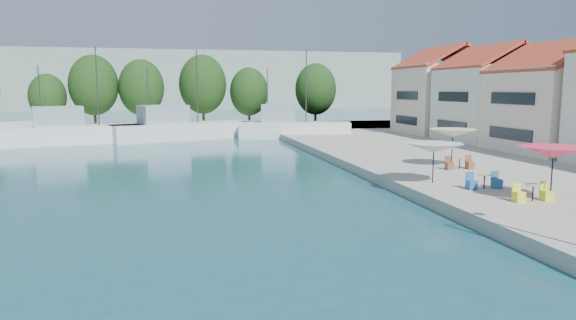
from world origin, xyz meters
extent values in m
cube|color=#B0AE9F|center=(22.00, 30.00, 0.30)|extent=(32.00, 92.00, 0.60)
cube|color=#B0AE9F|center=(-8.00, 67.00, 0.30)|extent=(90.00, 16.00, 0.60)
cube|color=#909E93|center=(-30.00, 160.00, 8.00)|extent=(180.00, 40.00, 16.00)
cube|color=#909E93|center=(40.00, 180.00, 6.00)|extent=(140.00, 40.00, 12.00)
cube|color=beige|center=(24.00, 33.00, 3.85)|extent=(8.60, 8.50, 6.50)
pyramid|color=#B93429|center=(24.00, 33.00, 8.90)|extent=(9.00, 8.80, 1.80)
cube|color=silver|center=(24.00, 42.00, 4.10)|extent=(8.00, 8.50, 7.00)
pyramid|color=#B93429|center=(24.00, 42.00, 9.40)|extent=(8.40, 8.80, 1.80)
cube|color=beige|center=(24.00, 51.00, 4.35)|extent=(8.60, 8.50, 7.50)
pyramid|color=#B93429|center=(24.00, 51.00, 9.90)|extent=(9.00, 8.80, 1.80)
cube|color=white|center=(-14.43, 54.06, 0.70)|extent=(15.82, 7.70, 2.20)
cube|color=#889CA8|center=(-16.65, 53.48, 2.80)|extent=(5.21, 4.12, 2.00)
cylinder|color=#2D2D2D|center=(-12.94, 54.45, 5.80)|extent=(0.12, 0.12, 8.00)
cylinder|color=#2D2D2D|center=(-18.13, 53.10, 4.80)|extent=(0.10, 0.10, 6.00)
cube|color=silver|center=(-4.25, 56.20, 0.70)|extent=(16.44, 9.72, 2.20)
cube|color=#889CA8|center=(-6.49, 55.32, 2.80)|extent=(5.64, 4.74, 2.00)
cylinder|color=#2D2D2D|center=(-2.76, 56.78, 5.80)|extent=(0.12, 0.12, 8.00)
cylinder|color=#2D2D2D|center=(-7.98, 54.73, 4.80)|extent=(0.10, 0.10, 6.00)
cube|color=silver|center=(7.97, 54.88, 0.70)|extent=(12.83, 6.24, 2.20)
cube|color=#889CA8|center=(6.17, 55.35, 2.80)|extent=(4.23, 3.34, 2.00)
cylinder|color=#2D2D2D|center=(9.17, 54.57, 5.80)|extent=(0.12, 0.12, 8.00)
cylinder|color=#2D2D2D|center=(4.96, 55.66, 4.80)|extent=(0.10, 0.10, 6.00)
cylinder|color=#3F2B19|center=(-21.13, 69.99, 2.13)|extent=(0.36, 0.36, 3.06)
ellipsoid|color=black|center=(-21.13, 69.99, 4.57)|extent=(4.64, 4.64, 5.80)
cylinder|color=#3F2B19|center=(-15.51, 70.29, 2.68)|extent=(0.36, 0.36, 4.16)
ellipsoid|color=black|center=(-15.51, 70.29, 6.01)|extent=(6.33, 6.33, 7.91)
cylinder|color=#3F2B19|center=(-9.48, 70.12, 2.56)|extent=(0.36, 0.36, 3.93)
ellipsoid|color=black|center=(-9.48, 70.12, 5.71)|extent=(5.97, 5.97, 7.47)
cylinder|color=#3F2B19|center=(-1.33, 70.75, 2.73)|extent=(0.36, 0.36, 4.26)
ellipsoid|color=black|center=(-1.33, 70.75, 6.14)|extent=(6.48, 6.48, 8.10)
cylinder|color=#3F2B19|center=(4.91, 69.59, 2.35)|extent=(0.36, 0.36, 3.50)
ellipsoid|color=black|center=(4.91, 69.59, 5.14)|extent=(5.31, 5.31, 6.64)
cylinder|color=#3F2B19|center=(14.10, 68.21, 2.48)|extent=(0.36, 0.36, 3.77)
ellipsoid|color=black|center=(14.10, 68.21, 5.50)|extent=(5.73, 5.73, 7.16)
cylinder|color=black|center=(10.68, 17.63, 1.81)|extent=(0.06, 0.06, 2.42)
cone|color=#E53053|center=(10.68, 17.63, 2.77)|extent=(2.98, 2.98, 0.50)
cylinder|color=black|center=(7.81, 22.83, 1.65)|extent=(0.06, 0.06, 2.11)
cone|color=beige|center=(7.81, 22.83, 2.46)|extent=(3.11, 3.11, 0.50)
cylinder|color=black|center=(11.85, 27.90, 1.80)|extent=(0.06, 0.06, 2.39)
cone|color=beige|center=(11.85, 27.90, 2.74)|extent=(3.07, 3.07, 0.50)
cylinder|color=black|center=(9.88, 17.75, 0.97)|extent=(0.06, 0.06, 0.74)
cylinder|color=tan|center=(9.88, 17.75, 1.34)|extent=(0.70, 0.70, 0.04)
cube|color=yellow|center=(10.58, 17.75, 0.83)|extent=(0.42, 0.42, 0.46)
cube|color=yellow|center=(9.18, 17.75, 0.83)|extent=(0.42, 0.42, 0.46)
cylinder|color=black|center=(9.47, 20.74, 0.97)|extent=(0.06, 0.06, 0.74)
cylinder|color=tan|center=(9.47, 20.74, 1.34)|extent=(0.70, 0.70, 0.04)
cube|color=#266399|center=(10.17, 20.74, 0.83)|extent=(0.42, 0.42, 0.46)
cube|color=#266399|center=(8.77, 20.74, 0.83)|extent=(0.42, 0.42, 0.46)
cylinder|color=black|center=(11.67, 26.65, 0.97)|extent=(0.06, 0.06, 0.74)
cylinder|color=tan|center=(11.67, 26.65, 1.34)|extent=(0.70, 0.70, 0.04)
cube|color=brown|center=(12.37, 26.65, 0.83)|extent=(0.42, 0.42, 0.46)
cube|color=brown|center=(10.97, 26.65, 0.83)|extent=(0.42, 0.42, 0.46)
camera|label=1|loc=(-5.44, -1.46, 5.49)|focal=32.00mm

